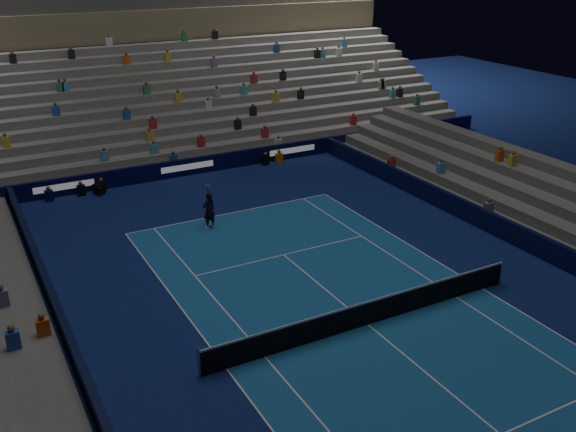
{
  "coord_description": "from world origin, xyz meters",
  "views": [
    {
      "loc": [
        -11.91,
        -16.01,
        12.52
      ],
      "look_at": [
        0.0,
        6.0,
        2.0
      ],
      "focal_mm": 40.29,
      "sensor_mm": 36.0,
      "label": 1
    }
  ],
  "objects": [
    {
      "name": "sponsor_barrier_east",
      "position": [
        9.7,
        0.0,
        0.5
      ],
      "size": [
        0.25,
        37.0,
        1.0
      ],
      "primitive_type": "cube",
      "color": "black",
      "rests_on": "ground"
    },
    {
      "name": "tennis_net",
      "position": [
        0.0,
        0.0,
        0.5
      ],
      "size": [
        12.9,
        0.1,
        1.1
      ],
      "color": "#B2B2B7",
      "rests_on": "ground"
    },
    {
      "name": "sponsor_barrier_west",
      "position": [
        -9.7,
        0.0,
        0.5
      ],
      "size": [
        0.25,
        37.0,
        1.0
      ],
      "primitive_type": "cube",
      "color": "black",
      "rests_on": "ground"
    },
    {
      "name": "court_surface",
      "position": [
        0.0,
        0.0,
        0.01
      ],
      "size": [
        10.97,
        23.77,
        0.01
      ],
      "primitive_type": "cube",
      "color": "#1A5793",
      "rests_on": "ground"
    },
    {
      "name": "grandstand_main",
      "position": [
        0.0,
        27.9,
        3.38
      ],
      "size": [
        44.0,
        15.2,
        11.2
      ],
      "color": "slate",
      "rests_on": "ground"
    },
    {
      "name": "ground",
      "position": [
        0.0,
        0.0,
        0.0
      ],
      "size": [
        90.0,
        90.0,
        0.0
      ],
      "primitive_type": "plane",
      "color": "#0D1A50",
      "rests_on": "ground"
    },
    {
      "name": "sponsor_barrier_far",
      "position": [
        0.0,
        18.5,
        0.5
      ],
      "size": [
        44.0,
        0.25,
        1.0
      ],
      "primitive_type": "cube",
      "color": "black",
      "rests_on": "ground"
    },
    {
      "name": "tennis_player",
      "position": [
        -1.73,
        10.69,
        0.89
      ],
      "size": [
        0.73,
        0.55,
        1.79
      ],
      "primitive_type": "imported",
      "rotation": [
        0.0,
        0.0,
        3.35
      ],
      "color": "black",
      "rests_on": "ground"
    },
    {
      "name": "broadcast_camera",
      "position": [
        -5.33,
        17.76,
        0.3
      ],
      "size": [
        0.59,
        0.95,
        0.57
      ],
      "color": "black",
      "rests_on": "ground"
    }
  ]
}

